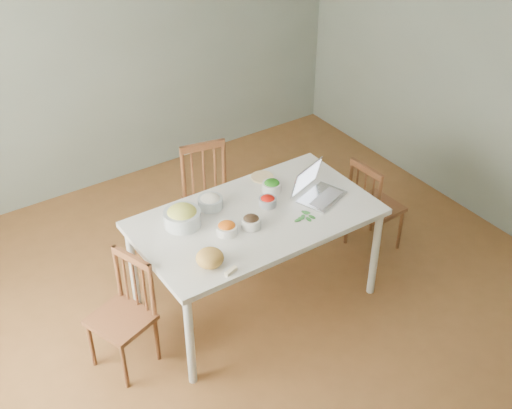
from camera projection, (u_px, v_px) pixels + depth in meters
floor at (258, 316)px, 5.18m from camera, size 5.00×5.00×0.00m
wall_back at (107, 52)px, 6.11m from camera, size 5.00×0.00×2.70m
wall_right at (504, 83)px, 5.55m from camera, size 0.00×5.00×2.70m
dining_table at (256, 259)px, 5.10m from camera, size 1.78×1.00×0.84m
chair_far at (212, 202)px, 5.62m from camera, size 0.50×0.48×0.97m
chair_left at (120, 317)px, 4.55m from camera, size 0.48×0.49×0.88m
chair_right at (376, 205)px, 5.67m from camera, size 0.39×0.41×0.89m
bread_boule at (210, 258)px, 4.36m from camera, size 0.20×0.20×0.12m
butter_stick at (231, 271)px, 4.33m from camera, size 0.10×0.05×0.03m
bowl_squash at (182, 216)px, 4.72m from camera, size 0.33×0.33×0.16m
bowl_carrot at (227, 228)px, 4.66m from camera, size 0.21×0.21×0.09m
bowl_onion at (210, 201)px, 4.92m from camera, size 0.22×0.22×0.10m
bowl_mushroom at (251, 222)px, 4.72m from camera, size 0.17×0.17×0.09m
bowl_redpep at (268, 201)px, 4.95m from camera, size 0.15×0.15×0.08m
bowl_broccoli at (272, 185)px, 5.11m from camera, size 0.19×0.19×0.09m
flatbread at (262, 177)px, 5.28m from camera, size 0.23×0.23×0.02m
basil_bunch at (303, 217)px, 4.83m from camera, size 0.19×0.19×0.02m
laptop at (323, 185)px, 4.98m from camera, size 0.43×0.40×0.24m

